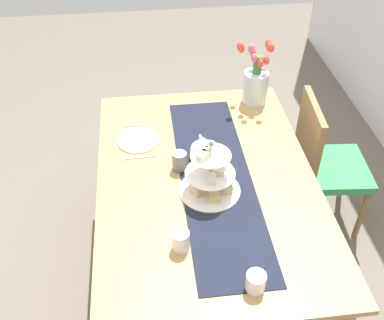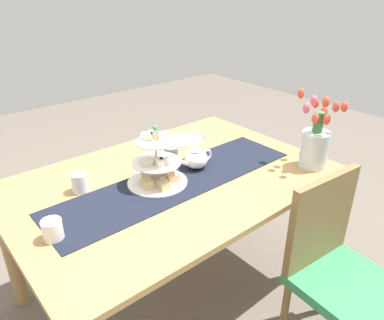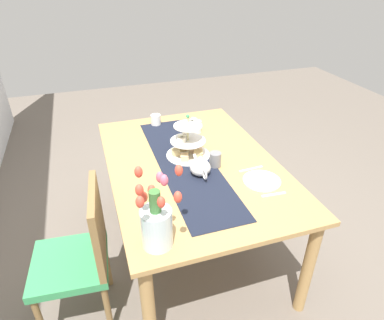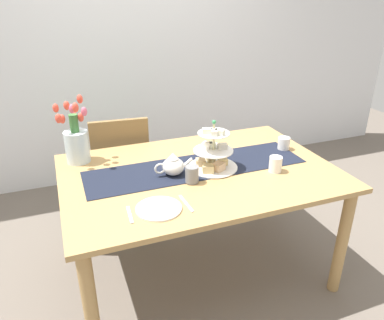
% 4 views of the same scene
% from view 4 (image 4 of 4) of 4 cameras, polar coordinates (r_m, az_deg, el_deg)
% --- Properties ---
extents(ground_plane, '(8.00, 8.00, 0.00)m').
position_cam_4_polar(ground_plane, '(2.67, 0.98, -16.32)').
color(ground_plane, '#6B6056').
extents(room_wall_rear, '(6.00, 0.08, 2.60)m').
position_cam_4_polar(room_wall_rear, '(3.62, -9.01, 17.34)').
color(room_wall_rear, silver).
rests_on(room_wall_rear, ground_plane).
extents(dining_table, '(1.62, 1.09, 0.76)m').
position_cam_4_polar(dining_table, '(2.29, 1.10, -3.72)').
color(dining_table, tan).
rests_on(dining_table, ground_plane).
extents(chair_left, '(0.45, 0.45, 0.91)m').
position_cam_4_polar(chair_left, '(2.95, -10.86, -0.77)').
color(chair_left, olive).
rests_on(chair_left, ground_plane).
extents(table_runner, '(1.35, 0.36, 0.00)m').
position_cam_4_polar(table_runner, '(2.28, 0.70, -1.07)').
color(table_runner, black).
rests_on(table_runner, dining_table).
extents(tiered_cake_stand, '(0.30, 0.30, 0.30)m').
position_cam_4_polar(tiered_cake_stand, '(2.23, 3.24, 0.78)').
color(tiered_cake_stand, beige).
rests_on(tiered_cake_stand, table_runner).
extents(teapot, '(0.24, 0.13, 0.14)m').
position_cam_4_polar(teapot, '(2.17, -2.94, -0.87)').
color(teapot, white).
rests_on(teapot, table_runner).
extents(tulip_vase, '(0.19, 0.23, 0.41)m').
position_cam_4_polar(tulip_vase, '(2.41, -17.33, 2.83)').
color(tulip_vase, silver).
rests_on(tulip_vase, dining_table).
extents(cream_jug, '(0.08, 0.08, 0.08)m').
position_cam_4_polar(cream_jug, '(2.59, 13.90, 2.48)').
color(cream_jug, white).
rests_on(cream_jug, dining_table).
extents(dinner_plate_left, '(0.23, 0.23, 0.01)m').
position_cam_4_polar(dinner_plate_left, '(1.87, -5.13, -7.43)').
color(dinner_plate_left, white).
rests_on(dinner_plate_left, dining_table).
extents(fork_left, '(0.03, 0.15, 0.01)m').
position_cam_4_polar(fork_left, '(1.84, -9.51, -8.27)').
color(fork_left, silver).
rests_on(fork_left, dining_table).
extents(knife_left, '(0.02, 0.17, 0.01)m').
position_cam_4_polar(knife_left, '(1.90, -0.91, -6.68)').
color(knife_left, silver).
rests_on(knife_left, dining_table).
extents(mug_grey, '(0.08, 0.08, 0.09)m').
position_cam_4_polar(mug_grey, '(2.08, -0.01, -2.20)').
color(mug_grey, slate).
rests_on(mug_grey, table_runner).
extents(mug_white_text, '(0.08, 0.08, 0.09)m').
position_cam_4_polar(mug_white_text, '(2.26, 12.69, -0.63)').
color(mug_white_text, white).
rests_on(mug_white_text, dining_table).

